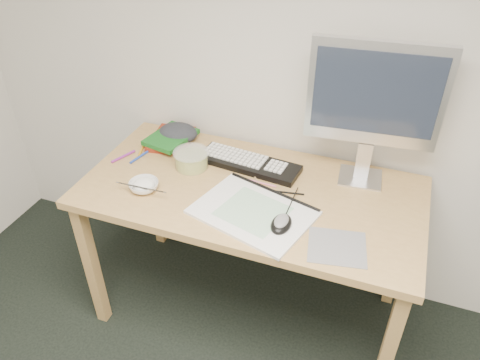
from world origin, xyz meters
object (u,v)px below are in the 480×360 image
object	(u,v)px
desk	(250,205)
sketchpad	(253,212)
rice_bowl	(144,186)
keyboard	(249,163)
monitor	(375,98)

from	to	relation	value
desk	sketchpad	bearing A→B (deg)	-67.52
sketchpad	rice_bowl	distance (m)	0.47
sketchpad	keyboard	size ratio (longest dim) A/B	0.96
keyboard	monitor	distance (m)	0.60
keyboard	rice_bowl	size ratio (longest dim) A/B	3.73
keyboard	rice_bowl	bearing A→B (deg)	-131.63
monitor	desk	bearing A→B (deg)	-155.55
keyboard	monitor	size ratio (longest dim) A/B	0.76
rice_bowl	sketchpad	bearing A→B (deg)	1.20
desk	sketchpad	world-z (taller)	sketchpad
rice_bowl	monitor	bearing A→B (deg)	25.41
desk	monitor	world-z (taller)	monitor
sketchpad	keyboard	world-z (taller)	keyboard
desk	keyboard	world-z (taller)	keyboard
desk	rice_bowl	xyz separation A→B (m)	(-0.41, -0.16, 0.10)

